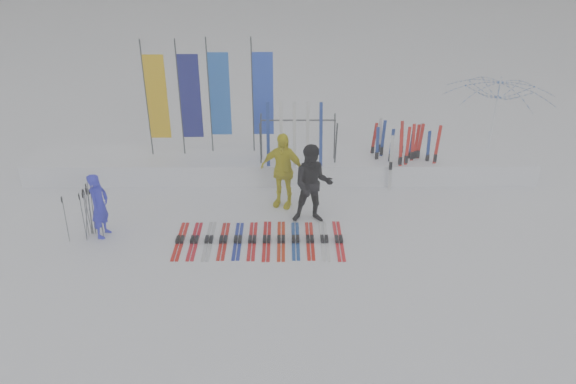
{
  "coord_description": "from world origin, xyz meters",
  "views": [
    {
      "loc": [
        0.13,
        -9.78,
        6.93
      ],
      "look_at": [
        0.2,
        1.6,
        1.0
      ],
      "focal_mm": 35.0,
      "sensor_mm": 36.0,
      "label": 1
    }
  ],
  "objects_px": {
    "person_blue": "(99,206)",
    "ski_row": "(260,240)",
    "person_yellow": "(282,170)",
    "person_black": "(313,185)",
    "ski_rack": "(298,134)",
    "tent_canopy": "(493,125)"
  },
  "relations": [
    {
      "from": "person_yellow",
      "to": "ski_row",
      "type": "bearing_deg",
      "value": -86.44
    },
    {
      "from": "ski_row",
      "to": "ski_rack",
      "type": "xyz_separation_m",
      "value": [
        0.93,
        3.11,
        1.35
      ]
    },
    {
      "from": "person_black",
      "to": "tent_canopy",
      "type": "bearing_deg",
      "value": 30.37
    },
    {
      "from": "person_black",
      "to": "person_yellow",
      "type": "relative_size",
      "value": 1.01
    },
    {
      "from": "ski_row",
      "to": "person_black",
      "type": "bearing_deg",
      "value": 36.56
    },
    {
      "from": "person_yellow",
      "to": "ski_rack",
      "type": "height_order",
      "value": "person_yellow"
    },
    {
      "from": "person_yellow",
      "to": "ski_row",
      "type": "xyz_separation_m",
      "value": [
        -0.51,
        -1.73,
        -0.94
      ]
    },
    {
      "from": "person_blue",
      "to": "ski_rack",
      "type": "xyz_separation_m",
      "value": [
        4.57,
        2.83,
        0.6
      ]
    },
    {
      "from": "person_black",
      "to": "ski_rack",
      "type": "relative_size",
      "value": 0.97
    },
    {
      "from": "ski_row",
      "to": "person_yellow",
      "type": "bearing_deg",
      "value": 73.43
    },
    {
      "from": "ski_row",
      "to": "ski_rack",
      "type": "relative_size",
      "value": 1.86
    },
    {
      "from": "person_yellow",
      "to": "tent_canopy",
      "type": "height_order",
      "value": "tent_canopy"
    },
    {
      "from": "person_blue",
      "to": "person_black",
      "type": "bearing_deg",
      "value": -70.25
    },
    {
      "from": "person_blue",
      "to": "ski_row",
      "type": "distance_m",
      "value": 3.72
    },
    {
      "from": "person_blue",
      "to": "person_yellow",
      "type": "relative_size",
      "value": 0.8
    },
    {
      "from": "person_yellow",
      "to": "ski_row",
      "type": "distance_m",
      "value": 2.03
    },
    {
      "from": "tent_canopy",
      "to": "ski_rack",
      "type": "height_order",
      "value": "tent_canopy"
    },
    {
      "from": "person_blue",
      "to": "tent_canopy",
      "type": "relative_size",
      "value": 0.51
    },
    {
      "from": "person_blue",
      "to": "ski_row",
      "type": "relative_size",
      "value": 0.41
    },
    {
      "from": "person_blue",
      "to": "ski_row",
      "type": "bearing_deg",
      "value": -82.07
    },
    {
      "from": "person_yellow",
      "to": "ski_row",
      "type": "relative_size",
      "value": 0.51
    },
    {
      "from": "person_blue",
      "to": "person_black",
      "type": "relative_size",
      "value": 0.79
    }
  ]
}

